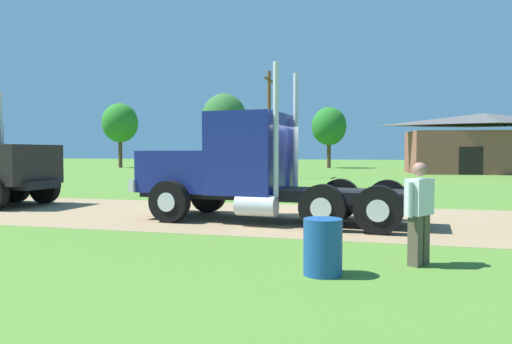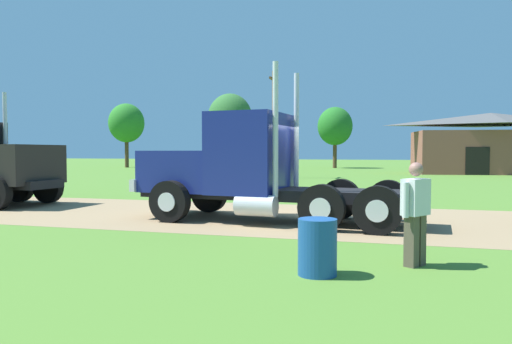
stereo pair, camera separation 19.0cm
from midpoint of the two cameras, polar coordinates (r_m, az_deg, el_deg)
ground_plane at (r=13.45m, az=1.57°, el=-5.35°), size 200.00×200.00×0.00m
dirt_track at (r=13.45m, az=1.57°, el=-5.33°), size 120.00×6.41×0.01m
truck_foreground_white at (r=12.82m, az=-1.96°, el=0.20°), size 7.64×3.14×3.97m
visitor_walking_mid at (r=8.07m, az=18.13°, el=-4.24°), size 0.48×0.57×1.65m
steel_barrel at (r=7.22m, az=7.16°, el=-8.79°), size 0.57×0.57×0.83m
shed_building at (r=44.23m, az=25.25°, el=2.96°), size 13.05×7.01×5.02m
utility_pole_near at (r=33.49m, az=1.39°, el=6.04°), size 0.26×2.20×7.38m
tree_left at (r=57.69m, az=-15.91°, el=5.59°), size 4.08×4.08×7.38m
tree_mid at (r=58.04m, az=-3.90°, el=6.37°), size 5.35×5.35×8.78m
tree_right at (r=54.72m, az=8.55°, el=5.36°), size 3.88×3.88×6.82m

